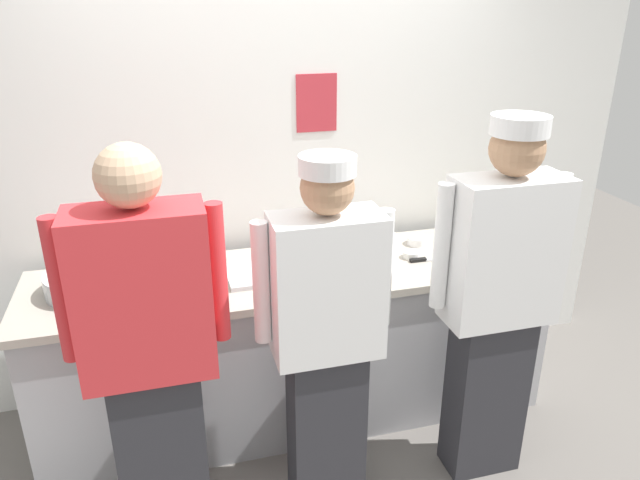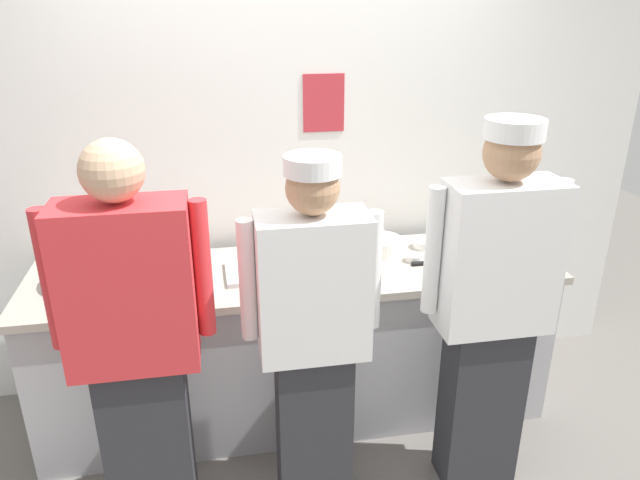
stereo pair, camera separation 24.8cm
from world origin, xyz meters
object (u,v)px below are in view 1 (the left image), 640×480
Objects in this scene: ramekin_yellow_sauce at (411,254)px; ramekin_orange_sauce at (178,276)px; plate_stack_front at (378,243)px; chefs_knife at (430,259)px; chef_center at (326,332)px; squeeze_bottle_spare at (481,218)px; squeeze_bottle_secondary at (184,287)px; ramekin_red_sauce at (479,249)px; mixing_bowl_steel at (88,281)px; squeeze_bottle_primary at (363,258)px; chef_far_right at (498,297)px; sheet_tray at (275,272)px; ramekin_green_sauce at (417,240)px; chef_near_left at (150,353)px.

ramekin_orange_sauce reaches higher than ramekin_yellow_sauce.
chefs_knife is at bearing -41.16° from plate_stack_front.
chef_center reaches higher than squeeze_bottle_spare.
squeeze_bottle_secondary is 1.78× the size of ramekin_red_sauce.
ramekin_yellow_sauce is at bearing -2.45° from ramekin_orange_sauce.
squeeze_bottle_spare is at bearing 14.19° from squeeze_bottle_secondary.
squeeze_bottle_spare is at bearing 8.10° from plate_stack_front.
ramekin_orange_sauce is at bearing 0.78° from mixing_bowl_steel.
squeeze_bottle_primary reaches higher than ramekin_red_sauce.
chef_far_right is 4.40× the size of mixing_bowl_steel.
chef_far_right is 3.61× the size of sheet_tray.
ramekin_orange_sauce is at bearing -175.15° from ramekin_green_sauce.
squeeze_bottle_spare is 1.71× the size of ramekin_green_sauce.
plate_stack_front is 0.25m from ramekin_green_sauce.
squeeze_bottle_spare is 2.30× the size of ramekin_yellow_sauce.
squeeze_bottle_spare is at bearing 6.05° from ramekin_orange_sauce.
chef_center is at bearing -48.50° from ramekin_orange_sauce.
chef_far_right is at bearing -114.74° from squeeze_bottle_spare.
chefs_knife is at bearing -4.68° from ramekin_orange_sauce.
plate_stack_front is 0.32m from squeeze_bottle_primary.
chef_center reaches higher than squeeze_bottle_secondary.
ramekin_green_sauce is at bearing 45.50° from chef_center.
squeeze_bottle_primary is 0.93m from squeeze_bottle_spare.
chef_center is 0.80m from chef_far_right.
chef_far_right reaches higher than ramekin_green_sauce.
plate_stack_front reaches higher than ramekin_yellow_sauce.
squeeze_bottle_spare is at bearing 59.88° from ramekin_red_sauce.
chef_center is at bearing -134.50° from ramekin_green_sauce.
mixing_bowl_steel is at bearing 149.94° from squeeze_bottle_secondary.
ramekin_green_sauce is (0.25, 0.02, -0.02)m from plate_stack_front.
chef_near_left reaches higher than ramekin_orange_sauce.
ramekin_orange_sauce is 1.61m from ramekin_red_sauce.
mixing_bowl_steel is 2.02m from ramekin_red_sauce.
sheet_tray is at bearing 176.59° from chefs_knife.
chef_far_right is at bearing -26.16° from ramekin_orange_sauce.
chef_near_left is at bearing -151.21° from ramekin_green_sauce.
chef_near_left is 1.06× the size of chef_center.
chef_far_right reaches higher than sheet_tray.
squeeze_bottle_primary is at bearing -14.92° from sheet_tray.
chefs_knife is (1.72, -0.10, -0.05)m from mixing_bowl_steel.
ramekin_yellow_sauce is at bearing -156.34° from squeeze_bottle_spare.
chefs_knife is at bearing 22.08° from chef_near_left.
ramekin_green_sauce is 0.20m from ramekin_yellow_sauce.
chef_far_right is at bearing -17.16° from squeeze_bottle_secondary.
ramekin_orange_sauce is (-1.33, -0.11, 0.00)m from ramekin_green_sauce.
chef_near_left is at bearing -101.26° from ramekin_orange_sauce.
mixing_bowl_steel is at bearing 159.49° from chef_far_right.
ramekin_orange_sauce is 1.31m from chefs_knife.
plate_stack_front is at bearing 17.95° from squeeze_bottle_secondary.
ramekin_green_sauce is (1.74, 0.12, -0.03)m from mixing_bowl_steel.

